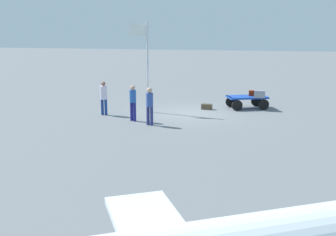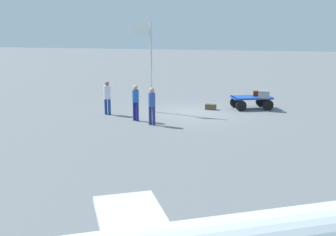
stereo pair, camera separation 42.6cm
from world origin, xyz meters
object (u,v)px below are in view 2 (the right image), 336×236
suitcase_tan (264,94)px  luggage_cart (251,100)px  flagpole (149,57)px  suitcase_maroon (211,107)px  suitcase_dark (259,94)px  worker_supervisor (107,95)px  worker_trailing (136,100)px  worker_lead (152,103)px

suitcase_tan → luggage_cart: bearing=-24.9°
suitcase_tan → flagpole: (5.73, 1.78, 1.94)m
luggage_cart → suitcase_maroon: size_ratio=4.05×
suitcase_dark → worker_supervisor: 8.09m
suitcase_dark → worker_trailing: (5.43, 4.56, 0.16)m
suitcase_maroon → worker_trailing: size_ratio=0.34×
worker_lead → flagpole: size_ratio=0.37×
suitcase_tan → suitcase_maroon: size_ratio=0.99×
suitcase_tan → worker_supervisor: bearing=21.8°
suitcase_maroon → flagpole: (3.02, 1.33, 2.65)m
worker_lead → worker_supervisor: 3.23m
worker_supervisor → suitcase_dark: bearing=-153.7°
worker_lead → suitcase_tan: bearing=-135.6°
luggage_cart → worker_trailing: (5.04, 4.29, 0.49)m
suitcase_maroon → worker_supervisor: size_ratio=0.34×
worker_lead → worker_trailing: worker_lead is taller
suitcase_maroon → flagpole: bearing=23.7°
worker_lead → flagpole: (1.01, -2.84, 1.81)m
suitcase_tan → suitcase_dark: (0.27, -0.57, -0.05)m
worker_lead → worker_supervisor: size_ratio=1.01×
worker_trailing → worker_supervisor: worker_trailing is taller
suitcase_dark → worker_trailing: size_ratio=0.36×
worker_lead → luggage_cart: bearing=-129.5°
luggage_cart → worker_supervisor: bearing=25.8°
luggage_cart → worker_lead: (4.06, 4.93, 0.50)m
flagpole → luggage_cart: bearing=-157.6°
luggage_cart → worker_supervisor: worker_supervisor is taller
worker_trailing → suitcase_maroon: bearing=-130.2°
luggage_cart → suitcase_dark: bearing=-145.8°
suitcase_dark → worker_supervisor: size_ratio=0.37×
worker_lead → flagpole: 3.52m
suitcase_dark → flagpole: flagpole is taller
suitcase_tan → worker_supervisor: (7.52, 3.01, 0.13)m
suitcase_dark → worker_trailing: worker_trailing is taller
suitcase_tan → suitcase_dark: suitcase_tan is taller
suitcase_maroon → worker_supervisor: worker_supervisor is taller
worker_lead → flagpole: flagpole is taller
worker_trailing → flagpole: 2.86m
suitcase_tan → flagpole: flagpole is taller
worker_trailing → worker_supervisor: 2.07m
worker_lead → worker_supervisor: worker_lead is taller
luggage_cart → worker_supervisor: 7.64m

